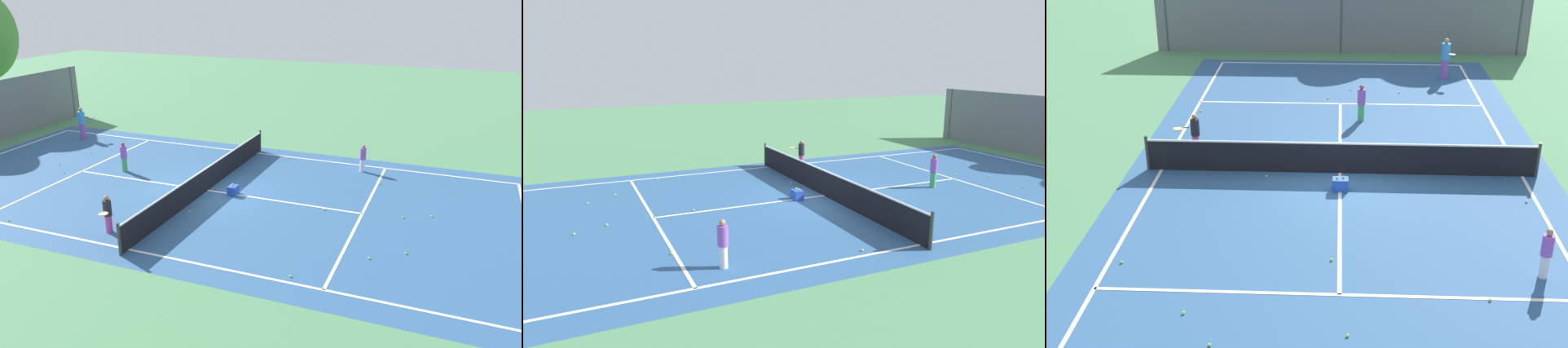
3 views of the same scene
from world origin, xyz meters
TOP-DOWN VIEW (x-y plane):
  - ground_plane at (0.00, 0.00)m, footprint 80.00×80.00m
  - court_surface at (0.00, 0.00)m, footprint 13.00×25.00m
  - tennis_net at (0.00, 0.00)m, footprint 11.90×0.10m
  - player_0 at (-4.69, 1.33)m, footprint 0.86×0.59m
  - player_1 at (0.75, 4.58)m, footprint 0.29×0.29m
  - player_2 at (4.48, 9.97)m, footprint 0.58×0.95m
  - player_3 at (4.68, -5.47)m, footprint 0.27×0.27m
  - ball_crate at (0.01, -1.16)m, footprint 0.46×0.33m
  - tennis_ball_0 at (0.41, 8.03)m, footprint 0.07×0.07m
  - tennis_ball_1 at (3.28, -6.48)m, footprint 0.07×0.07m
  - tennis_ball_2 at (-3.30, -7.25)m, footprint 0.07×0.07m
  - tennis_ball_3 at (-2.57, -8.26)m, footprint 0.07×0.07m
  - tennis_ball_4 at (-0.50, 6.98)m, footprint 0.07×0.07m
  - tennis_ball_5 at (-2.21, -0.38)m, footprint 0.07×0.07m
  - tennis_ball_6 at (-0.20, -5.00)m, footprint 0.07×0.07m
  - tennis_ball_7 at (0.63, -8.81)m, footprint 0.07×0.07m
  - tennis_ball_8 at (-5.27, 5.25)m, footprint 0.07×0.07m
  - tennis_ball_9 at (5.21, -1.73)m, footprint 0.07×0.07m
  - tennis_ball_10 at (2.83, 0.17)m, footprint 0.07×0.07m
  - tennis_ball_11 at (2.39, 7.81)m, footprint 0.07×0.07m
  - tennis_ball_12 at (-5.19, -5.33)m, footprint 0.07×0.07m
  - tennis_ball_13 at (0.17, -7.84)m, footprint 0.07×0.07m

SIDE VIEW (x-z plane):
  - ground_plane at x=0.00m, z-range 0.00..0.00m
  - court_surface at x=0.00m, z-range 0.00..0.01m
  - tennis_ball_0 at x=0.41m, z-range 0.00..0.07m
  - tennis_ball_1 at x=3.28m, z-range 0.00..0.07m
  - tennis_ball_2 at x=-3.30m, z-range 0.00..0.07m
  - tennis_ball_3 at x=-2.57m, z-range 0.00..0.07m
  - tennis_ball_4 at x=-0.50m, z-range 0.00..0.07m
  - tennis_ball_5 at x=-2.21m, z-range 0.00..0.07m
  - tennis_ball_6 at x=-0.20m, z-range 0.00..0.07m
  - tennis_ball_7 at x=0.63m, z-range 0.00..0.07m
  - tennis_ball_8 at x=-5.27m, z-range 0.00..0.07m
  - tennis_ball_9 at x=5.21m, z-range 0.00..0.07m
  - tennis_ball_10 at x=2.83m, z-range 0.00..0.07m
  - tennis_ball_11 at x=2.39m, z-range 0.00..0.07m
  - tennis_ball_12 at x=-5.19m, z-range 0.00..0.07m
  - tennis_ball_13 at x=0.17m, z-range 0.00..0.07m
  - ball_crate at x=0.01m, z-range -0.03..0.40m
  - tennis_net at x=0.00m, z-range -0.04..1.06m
  - player_3 at x=4.68m, z-range 0.02..1.28m
  - player_0 at x=-4.69m, z-range 0.03..1.36m
  - player_1 at x=0.75m, z-range 0.02..1.38m
  - player_2 at x=4.48m, z-range 0.03..1.78m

